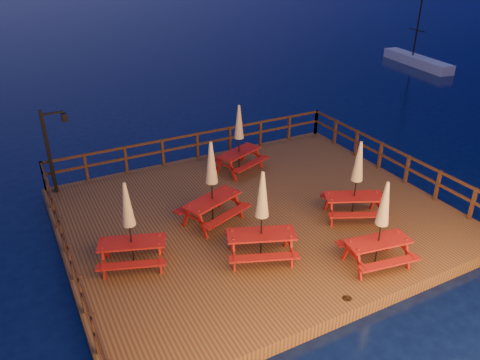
{
  "coord_description": "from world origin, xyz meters",
  "views": [
    {
      "loc": [
        -6.53,
        -11.32,
        8.35
      ],
      "look_at": [
        -0.28,
        0.6,
        1.4
      ],
      "focal_mm": 35.0,
      "sensor_mm": 36.0,
      "label": 1
    }
  ],
  "objects_px": {
    "picnic_table_2": "(356,180)",
    "picnic_table_1": "(212,182)",
    "sailboat": "(417,61)",
    "lamp_post": "(52,144)",
    "picnic_table_0": "(381,223)"
  },
  "relations": [
    {
      "from": "picnic_table_2",
      "to": "picnic_table_1",
      "type": "bearing_deg",
      "value": -179.3
    },
    {
      "from": "picnic_table_1",
      "to": "picnic_table_2",
      "type": "relative_size",
      "value": 1.04
    },
    {
      "from": "picnic_table_1",
      "to": "picnic_table_2",
      "type": "distance_m",
      "value": 4.45
    },
    {
      "from": "sailboat",
      "to": "picnic_table_1",
      "type": "xyz_separation_m",
      "value": [
        -22.64,
        -13.19,
        1.48
      ]
    },
    {
      "from": "sailboat",
      "to": "lamp_post",
      "type": "bearing_deg",
      "value": -153.27
    },
    {
      "from": "lamp_post",
      "to": "sailboat",
      "type": "bearing_deg",
      "value": 18.38
    },
    {
      "from": "sailboat",
      "to": "picnic_table_2",
      "type": "xyz_separation_m",
      "value": [
        -18.59,
        -15.03,
        1.44
      ]
    },
    {
      "from": "sailboat",
      "to": "picnic_table_2",
      "type": "distance_m",
      "value": 23.95
    },
    {
      "from": "lamp_post",
      "to": "picnic_table_2",
      "type": "bearing_deg",
      "value": -37.89
    },
    {
      "from": "picnic_table_0",
      "to": "picnic_table_2",
      "type": "relative_size",
      "value": 0.96
    },
    {
      "from": "picnic_table_1",
      "to": "picnic_table_2",
      "type": "bearing_deg",
      "value": -45.39
    },
    {
      "from": "lamp_post",
      "to": "picnic_table_1",
      "type": "relative_size",
      "value": 1.1
    },
    {
      "from": "sailboat",
      "to": "picnic_table_2",
      "type": "bearing_deg",
      "value": -132.68
    },
    {
      "from": "lamp_post",
      "to": "picnic_table_0",
      "type": "height_order",
      "value": "lamp_post"
    },
    {
      "from": "picnic_table_0",
      "to": "picnic_table_2",
      "type": "bearing_deg",
      "value": 74.63
    }
  ]
}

